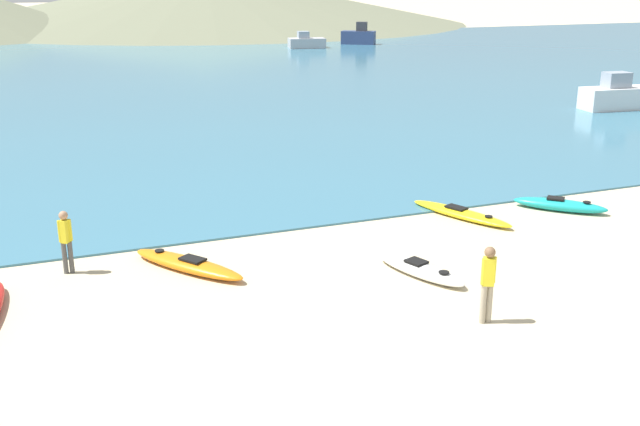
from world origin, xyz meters
The scene contains 11 objects.
ground_plane centered at (0.00, 0.00, 0.00)m, with size 400.00×400.00×0.00m, color #C6B793.
bay_water centered at (0.00, 43.96, 0.03)m, with size 160.00×70.00×0.06m, color teal.
kayak_on_sand_0 centered at (5.04, 8.26, 0.13)m, with size 1.92×3.50×0.30m.
kayak_on_sand_1 centered at (8.22, 7.73, 0.18)m, with size 2.43×2.46×0.40m.
kayak_on_sand_2 centered at (-3.40, 7.14, 0.15)m, with size 2.52×3.21×0.35m.
kayak_on_sand_4 centered at (1.74, 4.77, 0.14)m, with size 1.55×2.75×0.33m.
person_near_foreground centered at (1.74, 2.00, 0.96)m, with size 0.34×0.27×1.67m.
person_near_waterline centered at (-6.11, 8.02, 0.90)m, with size 0.32×0.28×1.57m.
moored_boat_0 centered at (22.82, 21.08, 0.74)m, with size 4.48×2.06×1.95m.
moored_boat_1 centered at (19.50, 59.60, 0.61)m, with size 3.77×2.52×1.58m.
moored_boat_2 centered at (25.92, 61.42, 0.84)m, with size 3.57×3.11×2.23m.
Camera 1 is at (-6.68, -9.87, 6.91)m, focal length 42.00 mm.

